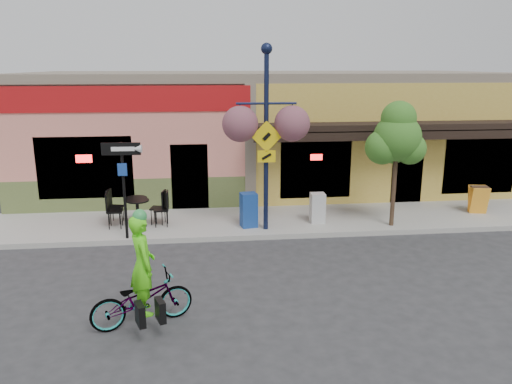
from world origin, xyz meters
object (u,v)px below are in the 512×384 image
Objects in this scene: street_tree at (395,164)px; bicycle at (142,299)px; building at (265,129)px; lamp_post at (266,140)px; one_way_sign at (124,191)px; cyclist_rider at (143,277)px; newspaper_box_blue at (249,210)px; newspaper_box_grey at (317,208)px.

bicycle is at bearing -144.25° from street_tree.
bicycle is (-3.77, -11.40, -1.74)m from building.
lamp_post reaches higher than one_way_sign.
cyclist_rider is 1.88× the size of newspaper_box_blue.
bicycle is 1.91× the size of newspaper_box_blue.
street_tree is at bearing -73.68° from bicycle.
cyclist_rider is at bearing -75.92° from one_way_sign.
cyclist_rider is 0.52× the size of street_tree.
building reaches higher than newspaper_box_grey.
street_tree is (3.76, -0.07, -0.75)m from lamp_post.
building is 9.41× the size of bicycle.
newspaper_box_blue is 2.11m from newspaper_box_grey.
newspaper_box_grey reaches higher than bicycle.
cyclist_rider is at bearing -118.68° from lamp_post.
lamp_post is (2.93, 4.93, 1.80)m from cyclist_rider.
cyclist_rider is 0.37× the size of lamp_post.
lamp_post reaches higher than newspaper_box_blue.
lamp_post is at bearing -50.19° from cyclist_rider.
cyclist_rider is 0.72× the size of one_way_sign.
one_way_sign is (-4.69, -6.85, -0.77)m from building.
building is at bearing 67.89° from newspaper_box_blue.
building is at bearing 57.74° from one_way_sign.
building is 8.34m from one_way_sign.
newspaper_box_grey is (2.10, 0.19, -0.06)m from newspaper_box_blue.
newspaper_box_blue is at bearing 175.39° from street_tree.
cyclist_rider is 8.33m from street_tree.
street_tree is at bearing -73.48° from cyclist_rider.
lamp_post is at bearing -164.87° from newspaper_box_grey.
street_tree is (4.23, -0.34, 1.35)m from newspaper_box_blue.
cyclist_rider is 7.06m from newspaper_box_grey.
newspaper_box_grey is at bearing -82.09° from building.
newspaper_box_grey is (0.84, -6.02, -1.65)m from building.
street_tree is at bearing -65.61° from building.
building reaches higher than street_tree.
lamp_post is (-0.79, -6.47, 0.51)m from building.
cyclist_rider is 2.12× the size of newspaper_box_grey.
bicycle is 1.01× the size of cyclist_rider.
bicycle is 0.45m from cyclist_rider.
street_tree is at bearing -14.27° from newspaper_box_grey.
building is at bearing -37.76° from bicycle.
cyclist_rider is at bearing -125.96° from newspaper_box_blue.
newspaper_box_blue is at bearing -101.51° from building.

